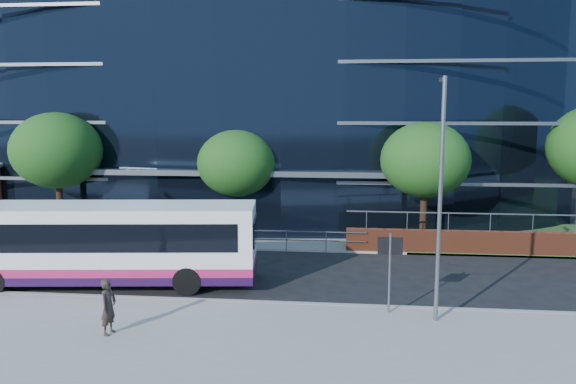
# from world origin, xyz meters

# --- Properties ---
(ground) EXTENTS (200.00, 200.00, 0.00)m
(ground) POSITION_xyz_m (0.00, 0.00, 0.00)
(ground) COLOR black
(ground) RESTS_ON ground
(pavement_near) EXTENTS (80.00, 8.00, 0.15)m
(pavement_near) POSITION_xyz_m (0.00, -5.00, 0.07)
(pavement_near) COLOR gray
(pavement_near) RESTS_ON ground
(kerb) EXTENTS (80.00, 0.25, 0.16)m
(kerb) POSITION_xyz_m (0.00, -1.00, 0.08)
(kerb) COLOR gray
(kerb) RESTS_ON ground
(yellow_line_outer) EXTENTS (80.00, 0.08, 0.01)m
(yellow_line_outer) POSITION_xyz_m (0.00, -0.80, 0.01)
(yellow_line_outer) COLOR gold
(yellow_line_outer) RESTS_ON ground
(yellow_line_inner) EXTENTS (80.00, 0.08, 0.01)m
(yellow_line_inner) POSITION_xyz_m (0.00, -0.65, 0.01)
(yellow_line_inner) COLOR gold
(yellow_line_inner) RESTS_ON ground
(far_forecourt) EXTENTS (50.00, 8.00, 0.10)m
(far_forecourt) POSITION_xyz_m (-6.00, 11.00, 0.05)
(far_forecourt) COLOR gray
(far_forecourt) RESTS_ON ground
(glass_office) EXTENTS (44.00, 23.10, 16.00)m
(glass_office) POSITION_xyz_m (-4.00, 20.85, 8.00)
(glass_office) COLOR black
(glass_office) RESTS_ON ground
(guard_railings) EXTENTS (24.00, 0.05, 1.10)m
(guard_railings) POSITION_xyz_m (-8.00, 7.00, 0.82)
(guard_railings) COLOR slate
(guard_railings) RESTS_ON ground
(apartment_block) EXTENTS (60.00, 42.00, 30.00)m
(apartment_block) POSITION_xyz_m (32.00, 57.21, 11.11)
(apartment_block) COLOR #2D511E
(apartment_block) RESTS_ON ground
(street_sign) EXTENTS (0.85, 0.09, 2.80)m
(street_sign) POSITION_xyz_m (4.50, -1.59, 2.15)
(street_sign) COLOR slate
(street_sign) RESTS_ON pavement_near
(tree_far_a) EXTENTS (4.95, 4.95, 6.98)m
(tree_far_a) POSITION_xyz_m (-13.00, 9.00, 4.86)
(tree_far_a) COLOR black
(tree_far_a) RESTS_ON ground
(tree_far_b) EXTENTS (4.29, 4.29, 6.05)m
(tree_far_b) POSITION_xyz_m (-3.00, 9.50, 4.21)
(tree_far_b) COLOR black
(tree_far_b) RESTS_ON ground
(tree_far_c) EXTENTS (4.62, 4.62, 6.51)m
(tree_far_c) POSITION_xyz_m (7.00, 9.00, 4.54)
(tree_far_c) COLOR black
(tree_far_c) RESTS_ON ground
(tree_dist_e) EXTENTS (4.62, 4.62, 6.51)m
(tree_dist_e) POSITION_xyz_m (24.00, 40.00, 4.54)
(tree_dist_e) COLOR black
(tree_dist_e) RESTS_ON ground
(streetlight_east) EXTENTS (0.15, 0.77, 8.00)m
(streetlight_east) POSITION_xyz_m (6.00, -2.17, 4.44)
(streetlight_east) COLOR slate
(streetlight_east) RESTS_ON pavement_near
(city_bus) EXTENTS (12.47, 4.16, 3.31)m
(city_bus) POSITION_xyz_m (-6.62, 0.75, 1.76)
(city_bus) COLOR white
(city_bus) RESTS_ON ground
(pedestrian_b) EXTENTS (0.51, 0.70, 1.76)m
(pedestrian_b) POSITION_xyz_m (-4.32, -4.43, 1.03)
(pedestrian_b) COLOR #2C241F
(pedestrian_b) RESTS_ON pavement_near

